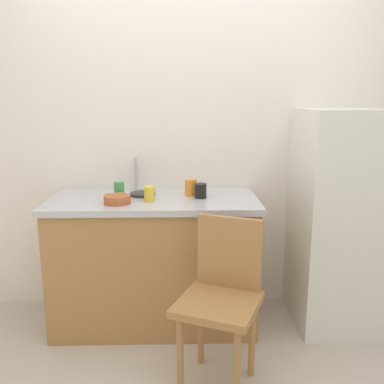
{
  "coord_description": "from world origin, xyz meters",
  "views": [
    {
      "loc": [
        -0.06,
        -2.04,
        1.51
      ],
      "look_at": [
        0.0,
        0.6,
        0.92
      ],
      "focal_mm": 39.72,
      "sensor_mm": 36.0,
      "label": 1
    }
  ],
  "objects": [
    {
      "name": "cup_black",
      "position": [
        0.06,
        0.65,
        0.92
      ],
      "size": [
        0.08,
        0.08,
        0.1
      ],
      "primitive_type": "cylinder",
      "color": "black",
      "rests_on": "countertop"
    },
    {
      "name": "hotplate",
      "position": [
        -0.32,
        0.73,
        0.88
      ],
      "size": [
        0.17,
        0.17,
        0.02
      ],
      "primitive_type": "cylinder",
      "color": "#2D2D2D",
      "rests_on": "countertop"
    },
    {
      "name": "terracotta_bowl",
      "position": [
        -0.46,
        0.51,
        0.9
      ],
      "size": [
        0.16,
        0.16,
        0.05
      ],
      "primitive_type": "cylinder",
      "color": "#B25B33",
      "rests_on": "countertop"
    },
    {
      "name": "ground_plane",
      "position": [
        0.0,
        0.0,
        0.0
      ],
      "size": [
        8.0,
        8.0,
        0.0
      ],
      "primitive_type": "plane",
      "color": "#BCB2A3"
    },
    {
      "name": "faucet",
      "position": [
        -0.38,
        0.9,
        0.99
      ],
      "size": [
        0.02,
        0.02,
        0.24
      ],
      "primitive_type": "cylinder",
      "color": "#B7B7BC",
      "rests_on": "countertop"
    },
    {
      "name": "chair",
      "position": [
        0.15,
        0.02,
        0.5
      ],
      "size": [
        0.53,
        0.53,
        0.89
      ],
      "rotation": [
        0.0,
        0.0,
        -0.41
      ],
      "color": "#A87542",
      "rests_on": "ground_plane"
    },
    {
      "name": "back_wall",
      "position": [
        0.0,
        1.0,
        1.34
      ],
      "size": [
        4.8,
        0.1,
        2.68
      ],
      "primitive_type": "cube",
      "color": "white",
      "rests_on": "ground_plane"
    },
    {
      "name": "cup_orange",
      "position": [
        0.0,
        0.72,
        0.93
      ],
      "size": [
        0.08,
        0.08,
        0.11
      ],
      "primitive_type": "cylinder",
      "color": "orange",
      "rests_on": "countertop"
    },
    {
      "name": "cup_yellow",
      "position": [
        -0.27,
        0.57,
        0.92
      ],
      "size": [
        0.07,
        0.07,
        0.09
      ],
      "primitive_type": "cylinder",
      "color": "yellow",
      "rests_on": "countertop"
    },
    {
      "name": "refrigerator",
      "position": [
        1.02,
        0.64,
        0.72
      ],
      "size": [
        0.62,
        0.62,
        1.45
      ],
      "primitive_type": "cube",
      "color": "silver",
      "rests_on": "ground_plane"
    },
    {
      "name": "cabinet_base",
      "position": [
        -0.25,
        0.65,
        0.42
      ],
      "size": [
        1.32,
        0.6,
        0.83
      ],
      "primitive_type": "cube",
      "color": "#A87542",
      "rests_on": "ground_plane"
    },
    {
      "name": "countertop",
      "position": [
        -0.25,
        0.65,
        0.85
      ],
      "size": [
        1.36,
        0.64,
        0.04
      ],
      "primitive_type": "cube",
      "color": "#B7B7BC",
      "rests_on": "cabinet_base"
    },
    {
      "name": "cup_green",
      "position": [
        -0.47,
        0.65,
        0.93
      ],
      "size": [
        0.07,
        0.07,
        0.11
      ],
      "primitive_type": "cylinder",
      "color": "green",
      "rests_on": "countertop"
    }
  ]
}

